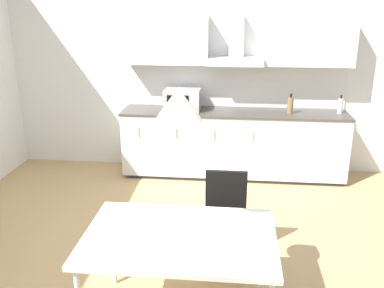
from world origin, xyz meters
TOP-DOWN VIEW (x-y plane):
  - ground_plane at (0.00, 0.00)m, footprint 7.31×7.41m
  - wall_back at (0.00, 2.52)m, footprint 5.85×0.10m
  - kitchen_counter at (0.73, 2.17)m, footprint 3.03×0.63m
  - backsplash_tile at (0.73, 2.46)m, footprint 3.01×0.02m
  - upper_wall_cabinets at (0.73, 2.30)m, footprint 3.01×0.40m
  - microwave at (0.03, 2.17)m, footprint 0.48×0.35m
  - bottle_white at (2.12, 2.20)m, footprint 0.06×0.06m
  - bottle_brown at (1.47, 2.13)m, footprint 0.08×0.08m
  - dining_table at (0.38, -0.79)m, footprint 1.37×0.93m
  - chair_far_right at (0.69, 0.05)m, footprint 0.40×0.40m
  - pendant_lamp at (0.38, -0.79)m, footprint 0.32×0.32m

SIDE VIEW (x-z plane):
  - ground_plane at x=0.00m, z-range -0.02..0.00m
  - kitchen_counter at x=0.73m, z-range 0.00..0.93m
  - chair_far_right at x=0.69m, z-range 0.10..0.97m
  - dining_table at x=0.38m, z-range 0.33..1.08m
  - bottle_white at x=2.12m, z-range 0.91..1.15m
  - bottle_brown at x=1.47m, z-range 0.90..1.17m
  - microwave at x=0.03m, z-range 0.92..1.20m
  - backsplash_tile at x=0.73m, z-range 0.92..1.47m
  - wall_back at x=0.00m, z-range 0.00..2.86m
  - pendant_lamp at x=0.38m, z-range 1.59..1.81m
  - upper_wall_cabinets at x=0.73m, z-range 1.51..2.14m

